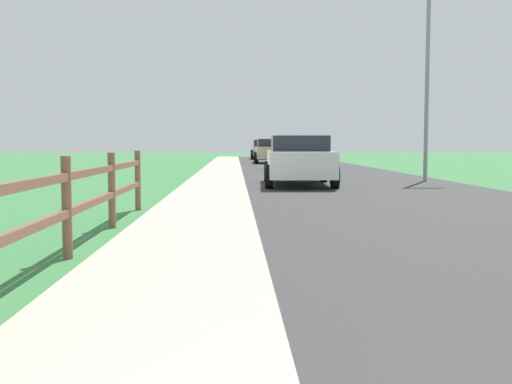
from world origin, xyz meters
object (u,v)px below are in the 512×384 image
at_px(parked_car_red, 289,155).
at_px(street_lamp, 431,64).
at_px(parked_car_beige, 271,151).
at_px(parked_car_silver, 264,149).
at_px(parked_suv_white, 299,160).

height_order(parked_car_red, street_lamp, street_lamp).
height_order(parked_car_beige, parked_car_silver, parked_car_silver).
bearing_deg(street_lamp, parked_car_red, 113.12).
relative_size(parked_suv_white, parked_car_silver, 1.12).
bearing_deg(parked_car_red, parked_suv_white, -93.48).
height_order(parked_suv_white, street_lamp, street_lamp).
height_order(parked_car_red, parked_car_silver, parked_car_silver).
relative_size(parked_car_silver, street_lamp, 0.67).
bearing_deg(parked_car_silver, parked_car_red, -89.25).
bearing_deg(parked_suv_white, parked_car_silver, 89.28).
bearing_deg(parked_car_silver, parked_car_beige, -90.09).
xyz_separation_m(parked_car_beige, street_lamp, (4.24, -19.61, 3.16)).
distance_m(parked_car_red, parked_car_beige, 10.36).
xyz_separation_m(parked_suv_white, parked_car_silver, (0.40, 31.79, 0.02)).
bearing_deg(parked_car_silver, parked_suv_white, -90.72).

